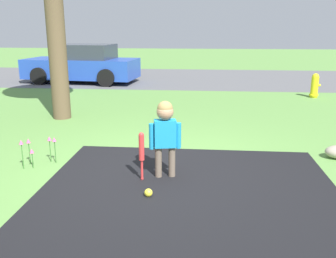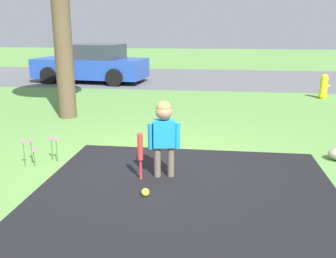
# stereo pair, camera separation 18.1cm
# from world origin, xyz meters

# --- Properties ---
(ground_plane) EXTENTS (60.00, 60.00, 0.00)m
(ground_plane) POSITION_xyz_m (0.00, 0.00, 0.00)
(ground_plane) COLOR #5B8C42
(street_strip) EXTENTS (40.00, 6.00, 0.01)m
(street_strip) POSITION_xyz_m (0.00, 9.76, 0.00)
(street_strip) COLOR #59595B
(street_strip) RESTS_ON ground
(child) EXTENTS (0.41, 0.22, 1.01)m
(child) POSITION_xyz_m (0.16, -0.17, 0.66)
(child) COLOR #6B5B4C
(child) RESTS_ON ground
(baseball_bat) EXTENTS (0.07, 0.07, 0.64)m
(baseball_bat) POSITION_xyz_m (-0.12, -0.31, 0.41)
(baseball_bat) COLOR red
(baseball_bat) RESTS_ON ground
(sports_ball) EXTENTS (0.10, 0.10, 0.10)m
(sports_ball) POSITION_xyz_m (0.03, -0.79, 0.05)
(sports_ball) COLOR yellow
(sports_ball) RESTS_ON ground
(fire_hydrant) EXTENTS (0.28, 0.25, 0.67)m
(fire_hydrant) POSITION_xyz_m (3.73, 5.92, 0.33)
(fire_hydrant) COLOR yellow
(fire_hydrant) RESTS_ON ground
(parked_car) EXTENTS (4.03, 2.11, 1.33)m
(parked_car) POSITION_xyz_m (-3.62, 8.23, 0.62)
(parked_car) COLOR #2347AD
(parked_car) RESTS_ON ground
(flower_bed) EXTENTS (0.42, 0.37, 0.42)m
(flower_bed) POSITION_xyz_m (-1.67, 0.08, 0.31)
(flower_bed) COLOR #38702D
(flower_bed) RESTS_ON ground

